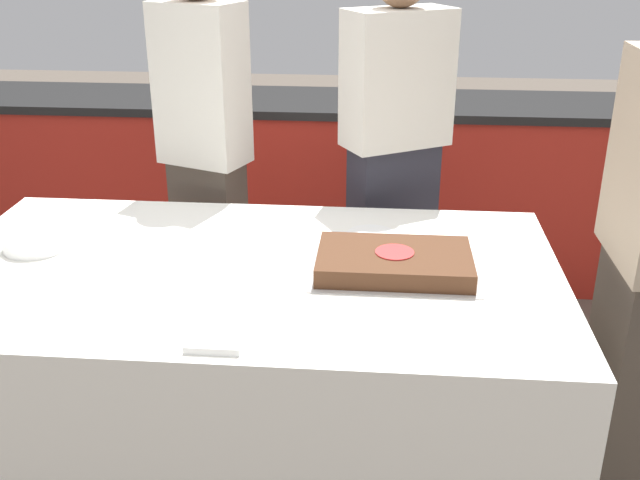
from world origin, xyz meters
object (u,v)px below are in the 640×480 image
object	(u,v)px
person_standing_back	(206,158)
plate_stack	(36,242)
person_cutting_cake	(394,168)
cake	(394,262)

from	to	relation	value
person_standing_back	plate_stack	bearing A→B (deg)	80.33
person_cutting_cake	person_standing_back	xyz separation A→B (m)	(-0.75, -0.00, 0.02)
plate_stack	person_standing_back	distance (m)	0.80
plate_stack	person_cutting_cake	size ratio (longest dim) A/B	0.12
cake	person_standing_back	xyz separation A→B (m)	(-0.75, 0.76, 0.08)
cake	plate_stack	size ratio (longest dim) A/B	2.47
cake	plate_stack	world-z (taller)	cake
cake	person_standing_back	size ratio (longest dim) A/B	0.30
person_cutting_cake	person_standing_back	size ratio (longest dim) A/B	0.99
cake	person_cutting_cake	xyz separation A→B (m)	(0.00, 0.76, 0.06)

